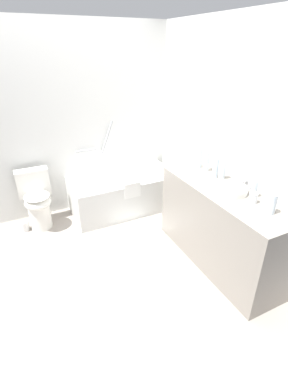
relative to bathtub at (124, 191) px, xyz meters
The scene contains 17 objects.
ground_plane 1.18m from the bathtub, 124.40° to the right, with size 3.92×3.92×0.00m, color #9E9389.
wall_back_tiled 1.20m from the bathtub, 148.30° to the left, with size 3.32×0.10×2.38m, color silver.
wall_right_mirror 1.58m from the bathtub, 47.82° to the right, with size 0.10×3.00×2.38m, color silver.
bathtub is the anchor object (origin of this frame).
toilet 1.14m from the bathtub, behind, with size 0.39×0.46×0.74m.
vanity_counter 1.56m from the bathtub, 70.55° to the right, with size 0.59×1.51×0.85m, color gray.
sink_basin 1.70m from the bathtub, 72.39° to the right, with size 0.33×0.33×0.05m, color white.
sink_faucet 1.76m from the bathtub, 65.94° to the right, with size 0.10×0.15×0.08m.
water_bottle_0 1.35m from the bathtub, 59.65° to the right, with size 0.06×0.06×0.24m.
water_bottle_1 1.48m from the bathtub, 64.29° to the right, with size 0.06×0.06×0.24m.
water_bottle_2 1.27m from the bathtub, 56.50° to the right, with size 0.06×0.06×0.25m.
water_bottle_3 2.13m from the bathtub, 75.17° to the right, with size 0.06×0.06×0.19m.
water_bottle_4 1.54m from the bathtub, 64.22° to the right, with size 0.07×0.07×0.21m.
water_bottle_5 1.91m from the bathtub, 70.40° to the right, with size 0.06×0.06×0.18m.
drinking_glass_0 1.94m from the bathtub, 73.51° to the right, with size 0.07×0.07×0.09m, color white.
bath_mat 0.66m from the bathtub, 95.80° to the right, with size 0.52×0.42×0.01m, color white.
toilet_paper_roll 1.36m from the bathtub, behind, with size 0.11×0.11×0.13m, color white.
Camera 1 is at (-0.64, -2.35, 2.08)m, focal length 26.62 mm.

